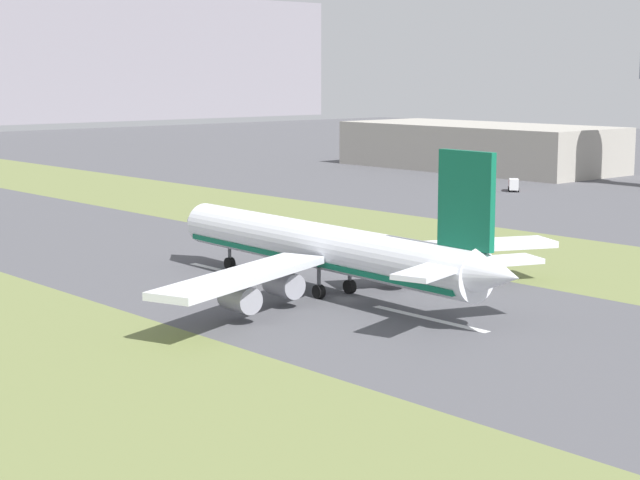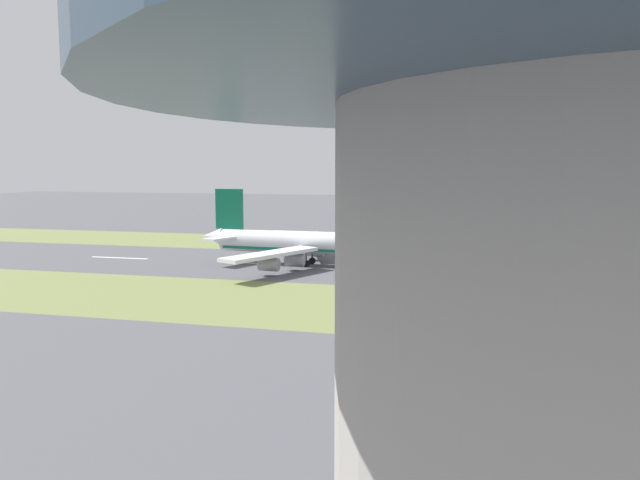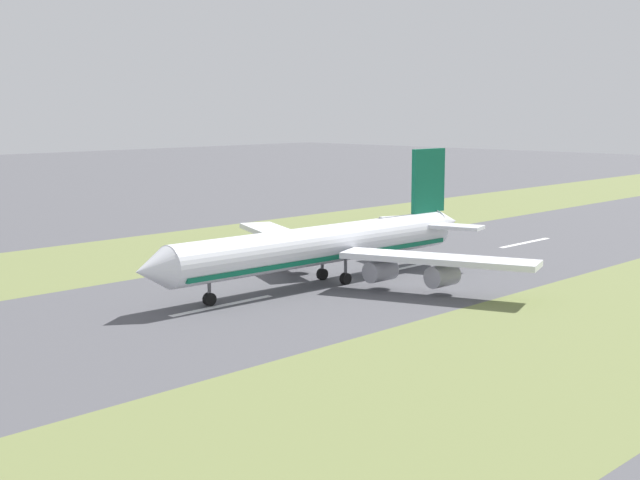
% 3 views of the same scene
% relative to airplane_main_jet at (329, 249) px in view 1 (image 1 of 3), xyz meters
% --- Properties ---
extents(ground_plane, '(800.00, 800.00, 0.00)m').
position_rel_airplane_main_jet_xyz_m(ground_plane, '(-0.35, -3.63, -6.02)').
color(ground_plane, '#4C4C51').
extents(grass_median_west, '(40.00, 600.00, 0.01)m').
position_rel_airplane_main_jet_xyz_m(grass_median_west, '(-45.35, -3.63, -6.02)').
color(grass_median_west, olive).
rests_on(grass_median_west, ground).
extents(grass_median_east, '(40.00, 600.00, 0.01)m').
position_rel_airplane_main_jet_xyz_m(grass_median_east, '(44.65, -3.63, -6.02)').
color(grass_median_east, olive).
rests_on(grass_median_east, ground).
extents(centreline_dash_mid, '(1.20, 18.00, 0.01)m').
position_rel_airplane_main_jet_xyz_m(centreline_dash_mid, '(-0.35, -18.10, -6.01)').
color(centreline_dash_mid, silver).
rests_on(centreline_dash_mid, ground).
extents(centreline_dash_far, '(1.20, 18.00, 0.01)m').
position_rel_airplane_main_jet_xyz_m(centreline_dash_far, '(-0.35, 21.90, -6.01)').
color(centreline_dash_far, silver).
rests_on(centreline_dash_far, ground).
extents(airplane_main_jet, '(64.08, 67.17, 20.20)m').
position_rel_airplane_main_jet_xyz_m(airplane_main_jet, '(0.00, 0.00, 0.00)').
color(airplane_main_jet, silver).
rests_on(airplane_main_jet, ground).
extents(terminal_building, '(36.00, 84.33, 13.43)m').
position_rel_airplane_main_jet_xyz_m(terminal_building, '(156.10, 107.73, 0.69)').
color(terminal_building, '#A39E93').
rests_on(terminal_building, ground).
extents(service_truck, '(5.99, 5.58, 3.10)m').
position_rel_airplane_main_jet_xyz_m(service_truck, '(115.92, 62.09, -4.36)').
color(service_truck, '#B2231E').
rests_on(service_truck, ground).
extents(apron_car, '(4.63, 4.01, 2.03)m').
position_rel_airplane_main_jet_xyz_m(apron_car, '(114.95, 70.26, -5.02)').
color(apron_car, '#4C4C51').
rests_on(apron_car, ground).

